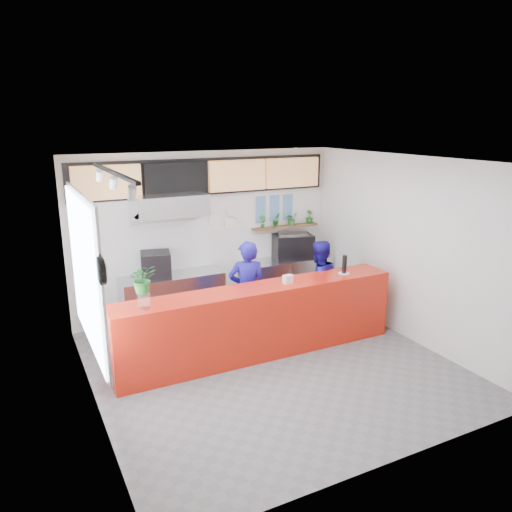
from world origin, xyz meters
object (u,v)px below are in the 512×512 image
object	(u,v)px
service_counter	(259,321)
staff_right	(318,285)
staff_center	(247,291)
espresso_machine	(293,246)
panini_oven	(156,265)
pepper_mill	(344,264)

from	to	relation	value
service_counter	staff_right	bearing A→B (deg)	19.72
staff_center	espresso_machine	bearing A→B (deg)	-123.96
espresso_machine	panini_oven	bearing A→B (deg)	-166.83
service_counter	panini_oven	bearing A→B (deg)	120.74
espresso_machine	service_counter	bearing A→B (deg)	-119.52
staff_center	pepper_mill	size ratio (longest dim) A/B	5.73
service_counter	panini_oven	size ratio (longest dim) A/B	9.16
espresso_machine	pepper_mill	size ratio (longest dim) A/B	2.52
espresso_machine	staff_center	bearing A→B (deg)	-129.34
espresso_machine	staff_center	xyz separation A→B (m)	(-1.57, -1.21, -0.30)
staff_right	pepper_mill	distance (m)	0.73
espresso_machine	staff_right	distance (m)	1.37
panini_oven	espresso_machine	distance (m)	2.73
service_counter	panini_oven	distance (m)	2.17
panini_oven	staff_right	xyz separation A→B (m)	(2.47, -1.30, -0.34)
espresso_machine	pepper_mill	bearing A→B (deg)	-80.40
staff_right	staff_center	bearing A→B (deg)	-5.72
espresso_machine	staff_right	world-z (taller)	staff_right
espresso_machine	pepper_mill	world-z (taller)	pepper_mill
service_counter	espresso_machine	size ratio (longest dim) A/B	6.11
pepper_mill	espresso_machine	bearing A→B (deg)	86.43
service_counter	staff_right	xyz separation A→B (m)	(1.40, 0.50, 0.23)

